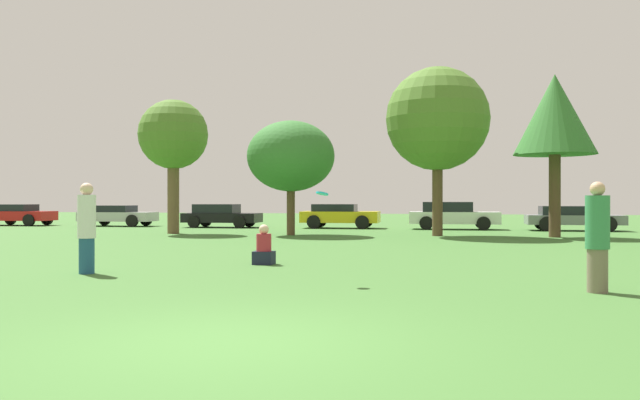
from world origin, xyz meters
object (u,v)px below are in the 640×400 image
object	(u,v)px
person_catcher	(597,237)
person_thrower	(87,228)
parked_car_black	(221,215)
parked_car_silver	(117,215)
tree_1	(291,156)
parked_car_white	(453,215)
parked_car_red	(18,214)
tree_2	(437,119)
parked_car_yellow	(339,215)
parked_car_grey	(572,217)
frisbee	(322,194)
tree_0	(173,136)
bystander_sitting	(264,248)
tree_3	(555,116)

from	to	relation	value
person_catcher	person_thrower	bearing A→B (deg)	-0.00
person_thrower	parked_car_black	xyz separation A→B (m)	(-5.47, 20.74, -0.28)
parked_car_silver	person_thrower	bearing A→B (deg)	-63.03
tree_1	parked_car_white	xyz separation A→B (m)	(6.54, 6.79, -2.60)
parked_car_red	tree_2	bearing A→B (deg)	-14.58
parked_car_yellow	parked_car_red	bearing A→B (deg)	-179.98
parked_car_black	parked_car_white	size ratio (longest dim) A/B	0.92
parked_car_red	parked_car_grey	size ratio (longest dim) A/B	0.88
parked_car_silver	frisbee	bearing A→B (deg)	-54.09
person_thrower	parked_car_red	world-z (taller)	person_thrower
frisbee	parked_car_white	distance (m)	21.70
person_catcher	tree_1	world-z (taller)	tree_1
parked_car_black	parked_car_grey	world-z (taller)	parked_car_black
person_catcher	tree_1	size ratio (longest dim) A/B	0.37
parked_car_silver	parked_car_black	world-z (taller)	parked_car_black
tree_0	parked_car_black	size ratio (longest dim) A/B	1.43
bystander_sitting	frisbee	bearing A→B (deg)	-54.62
tree_2	parked_car_red	distance (m)	25.02
bystander_sitting	parked_car_red	xyz separation A→B (m)	(-20.75, 17.89, 0.28)
tree_1	parked_car_yellow	bearing A→B (deg)	83.86
tree_2	parked_car_silver	size ratio (longest dim) A/B	1.65
parked_car_grey	tree_1	bearing A→B (deg)	-153.86
person_thrower	tree_3	distance (m)	19.25
person_catcher	bystander_sitting	distance (m)	7.36
person_catcher	parked_car_black	world-z (taller)	person_catcher
parked_car_red	parked_car_black	xyz separation A→B (m)	(12.35, 0.26, 0.00)
tree_0	tree_2	xyz separation A→B (m)	(11.44, 0.83, 0.52)
parked_car_red	parked_car_grey	bearing A→B (deg)	-1.14
tree_2	parked_car_white	bearing A→B (deg)	85.65
tree_1	tree_2	bearing A→B (deg)	7.01
bystander_sitting	person_thrower	bearing A→B (deg)	-138.47
person_catcher	tree_2	size ratio (longest dim) A/B	0.26
person_thrower	tree_1	bearing A→B (deg)	91.91
tree_3	parked_car_white	bearing A→B (deg)	124.93
person_thrower	bystander_sitting	distance (m)	3.95
parked_car_red	parked_car_grey	world-z (taller)	parked_car_red
person_catcher	tree_2	xyz separation A→B (m)	(-3.31, 15.73, 3.91)
person_catcher	parked_car_silver	size ratio (longest dim) A/B	0.43
tree_2	person_catcher	bearing A→B (deg)	-78.11
tree_0	parked_car_silver	size ratio (longest dim) A/B	1.40
tree_0	parked_car_yellow	bearing A→B (deg)	48.28
parked_car_yellow	parked_car_white	world-z (taller)	parked_car_white
bystander_sitting	tree_2	bearing A→B (deg)	75.13
bystander_sitting	parked_car_white	world-z (taller)	parked_car_white
parked_car_yellow	tree_1	bearing A→B (deg)	-98.53
bystander_sitting	parked_car_red	size ratio (longest dim) A/B	0.24
person_catcher	bystander_sitting	size ratio (longest dim) A/B	1.94
person_thrower	tree_3	xyz separation A→B (m)	(10.90, 15.38, 3.89)
frisbee	bystander_sitting	world-z (taller)	frisbee
frisbee	tree_2	bearing A→B (deg)	85.20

